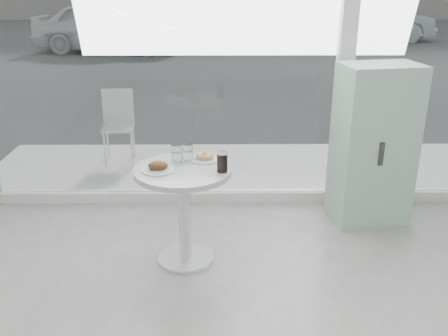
{
  "coord_description": "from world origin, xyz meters",
  "views": [
    {
      "loc": [
        -0.23,
        -1.5,
        2.09
      ],
      "look_at": [
        -0.2,
        1.7,
        0.85
      ],
      "focal_mm": 40.0,
      "sensor_mm": 36.0,
      "label": 1
    }
  ],
  "objects_px": {
    "water_tumbler_b": "(188,153)",
    "cola_glass": "(222,162)",
    "mint_cabinet": "(373,145)",
    "patio_chair": "(118,121)",
    "main_table": "(184,196)",
    "plate_donut": "(205,157)",
    "water_tumbler_a": "(177,154)",
    "car_silver": "(372,21)",
    "plate_fritter": "(159,167)",
    "car_white": "(107,27)"
  },
  "relations": [
    {
      "from": "mint_cabinet",
      "to": "patio_chair",
      "type": "relative_size",
      "value": 1.71
    },
    {
      "from": "mint_cabinet",
      "to": "water_tumbler_a",
      "type": "xyz_separation_m",
      "value": [
        -1.67,
        -0.57,
        0.13
      ]
    },
    {
      "from": "plate_donut",
      "to": "water_tumbler_b",
      "type": "xyz_separation_m",
      "value": [
        -0.13,
        -0.01,
        0.04
      ]
    },
    {
      "from": "mint_cabinet",
      "to": "water_tumbler_b",
      "type": "height_order",
      "value": "mint_cabinet"
    },
    {
      "from": "patio_chair",
      "to": "water_tumbler_a",
      "type": "height_order",
      "value": "water_tumbler_a"
    },
    {
      "from": "cola_glass",
      "to": "car_silver",
      "type": "bearing_deg",
      "value": 69.86
    },
    {
      "from": "plate_donut",
      "to": "mint_cabinet",
      "type": "bearing_deg",
      "value": 20.13
    },
    {
      "from": "main_table",
      "to": "water_tumbler_a",
      "type": "height_order",
      "value": "water_tumbler_a"
    },
    {
      "from": "car_white",
      "to": "water_tumbler_b",
      "type": "relative_size",
      "value": 31.87
    },
    {
      "from": "car_white",
      "to": "mint_cabinet",
      "type": "bearing_deg",
      "value": -149.11
    },
    {
      "from": "plate_fritter",
      "to": "plate_donut",
      "type": "distance_m",
      "value": 0.4
    },
    {
      "from": "car_white",
      "to": "car_silver",
      "type": "bearing_deg",
      "value": -66.64
    },
    {
      "from": "water_tumbler_b",
      "to": "cola_glass",
      "type": "distance_m",
      "value": 0.35
    },
    {
      "from": "water_tumbler_a",
      "to": "water_tumbler_b",
      "type": "xyz_separation_m",
      "value": [
        0.08,
        0.03,
        -0.0
      ]
    },
    {
      "from": "cola_glass",
      "to": "patio_chair",
      "type": "bearing_deg",
      "value": 118.04
    },
    {
      "from": "patio_chair",
      "to": "main_table",
      "type": "bearing_deg",
      "value": -73.3
    },
    {
      "from": "car_white",
      "to": "water_tumbler_a",
      "type": "relative_size",
      "value": 30.91
    },
    {
      "from": "main_table",
      "to": "plate_donut",
      "type": "xyz_separation_m",
      "value": [
        0.15,
        0.18,
        0.24
      ]
    },
    {
      "from": "car_silver",
      "to": "plate_donut",
      "type": "height_order",
      "value": "car_silver"
    },
    {
      "from": "water_tumbler_a",
      "to": "plate_donut",
      "type": "bearing_deg",
      "value": 9.74
    },
    {
      "from": "patio_chair",
      "to": "water_tumbler_a",
      "type": "distance_m",
      "value": 2.2
    },
    {
      "from": "cola_glass",
      "to": "plate_fritter",
      "type": "bearing_deg",
      "value": 177.3
    },
    {
      "from": "patio_chair",
      "to": "water_tumbler_b",
      "type": "distance_m",
      "value": 2.21
    },
    {
      "from": "car_white",
      "to": "cola_glass",
      "type": "bearing_deg",
      "value": -156.54
    },
    {
      "from": "plate_donut",
      "to": "water_tumbler_a",
      "type": "bearing_deg",
      "value": -170.26
    },
    {
      "from": "mint_cabinet",
      "to": "patio_chair",
      "type": "bearing_deg",
      "value": 140.55
    },
    {
      "from": "main_table",
      "to": "car_white",
      "type": "bearing_deg",
      "value": 104.49
    },
    {
      "from": "plate_donut",
      "to": "car_silver",
      "type": "bearing_deg",
      "value": 69.02
    },
    {
      "from": "car_white",
      "to": "car_silver",
      "type": "height_order",
      "value": "car_white"
    },
    {
      "from": "patio_chair",
      "to": "car_white",
      "type": "bearing_deg",
      "value": 96.63
    },
    {
      "from": "car_white",
      "to": "plate_donut",
      "type": "xyz_separation_m",
      "value": [
        3.07,
        -11.1,
        0.09
      ]
    },
    {
      "from": "patio_chair",
      "to": "plate_donut",
      "type": "height_order",
      "value": "patio_chair"
    },
    {
      "from": "plate_fritter",
      "to": "plate_donut",
      "type": "height_order",
      "value": "plate_fritter"
    },
    {
      "from": "main_table",
      "to": "car_silver",
      "type": "distance_m",
      "value": 14.57
    },
    {
      "from": "main_table",
      "to": "cola_glass",
      "type": "height_order",
      "value": "cola_glass"
    },
    {
      "from": "patio_chair",
      "to": "water_tumbler_a",
      "type": "xyz_separation_m",
      "value": [
        0.84,
        -2.01,
        0.31
      ]
    },
    {
      "from": "car_white",
      "to": "car_silver",
      "type": "distance_m",
      "value": 8.52
    },
    {
      "from": "patio_chair",
      "to": "plate_fritter",
      "type": "relative_size",
      "value": 3.47
    },
    {
      "from": "mint_cabinet",
      "to": "car_silver",
      "type": "relative_size",
      "value": 0.36
    },
    {
      "from": "plate_fritter",
      "to": "water_tumbler_a",
      "type": "distance_m",
      "value": 0.22
    },
    {
      "from": "car_silver",
      "to": "water_tumbler_a",
      "type": "xyz_separation_m",
      "value": [
        -5.34,
        -13.43,
        0.18
      ]
    },
    {
      "from": "car_white",
      "to": "water_tumbler_b",
      "type": "distance_m",
      "value": 11.49
    },
    {
      "from": "water_tumbler_a",
      "to": "water_tumbler_b",
      "type": "bearing_deg",
      "value": 18.06
    },
    {
      "from": "car_white",
      "to": "water_tumbler_a",
      "type": "distance_m",
      "value": 11.49
    },
    {
      "from": "patio_chair",
      "to": "cola_glass",
      "type": "height_order",
      "value": "cola_glass"
    },
    {
      "from": "water_tumbler_b",
      "to": "water_tumbler_a",
      "type": "bearing_deg",
      "value": -161.94
    },
    {
      "from": "cola_glass",
      "to": "water_tumbler_a",
      "type": "bearing_deg",
      "value": 148.37
    },
    {
      "from": "water_tumbler_a",
      "to": "water_tumbler_b",
      "type": "distance_m",
      "value": 0.08
    },
    {
      "from": "car_silver",
      "to": "plate_fritter",
      "type": "bearing_deg",
      "value": 150.19
    },
    {
      "from": "patio_chair",
      "to": "cola_glass",
      "type": "bearing_deg",
      "value": -67.81
    }
  ]
}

